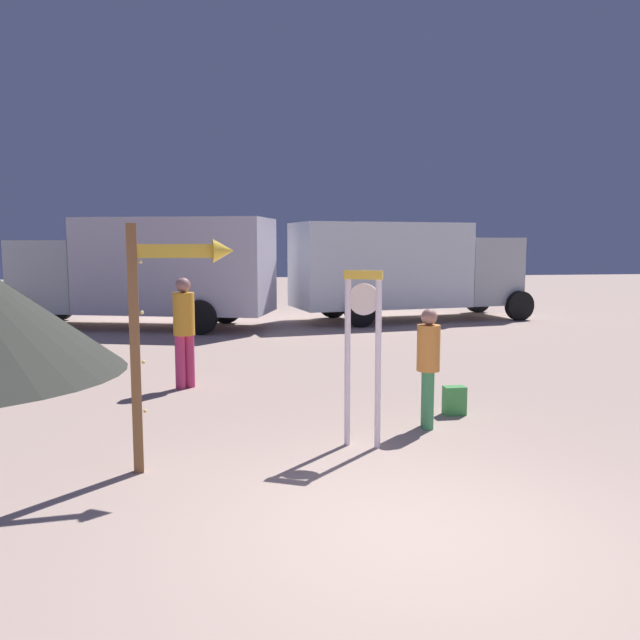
# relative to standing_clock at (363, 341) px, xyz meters

# --- Properties ---
(ground_plane) EXTENTS (80.00, 80.00, 0.00)m
(ground_plane) POSITION_rel_standing_clock_xyz_m (-0.16, -2.34, -1.25)
(ground_plane) COLOR tan
(standing_clock) EXTENTS (0.43, 0.27, 2.06)m
(standing_clock) POSITION_rel_standing_clock_xyz_m (0.00, 0.00, 0.00)
(standing_clock) COLOR white
(standing_clock) RESTS_ON ground_plane
(arrow_sign) EXTENTS (1.09, 0.28, 2.57)m
(arrow_sign) POSITION_rel_standing_clock_xyz_m (-2.16, -0.44, 0.47)
(arrow_sign) COLOR brown
(arrow_sign) RESTS_ON ground_plane
(person_near_clock) EXTENTS (0.30, 0.30, 1.54)m
(person_near_clock) POSITION_rel_standing_clock_xyz_m (1.00, 0.61, -0.39)
(person_near_clock) COLOR #409158
(person_near_clock) RESTS_ON ground_plane
(backpack) EXTENTS (0.30, 0.23, 0.40)m
(backpack) POSITION_rel_standing_clock_xyz_m (1.58, 1.18, -1.06)
(backpack) COLOR #459B4C
(backpack) RESTS_ON ground_plane
(person_distant) EXTENTS (0.35, 0.35, 1.81)m
(person_distant) POSITION_rel_standing_clock_xyz_m (-2.18, 3.47, -0.24)
(person_distant) COLOR #CB3569
(person_distant) RESTS_ON ground_plane
(box_truck_near) EXTENTS (7.70, 4.56, 3.04)m
(box_truck_near) POSITION_rel_standing_clock_xyz_m (-3.43, 11.47, 0.41)
(box_truck_near) COLOR silver
(box_truck_near) RESTS_ON ground_plane
(box_truck_far) EXTENTS (7.48, 3.55, 2.96)m
(box_truck_far) POSITION_rel_standing_clock_xyz_m (4.04, 12.06, 0.38)
(box_truck_far) COLOR white
(box_truck_far) RESTS_ON ground_plane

